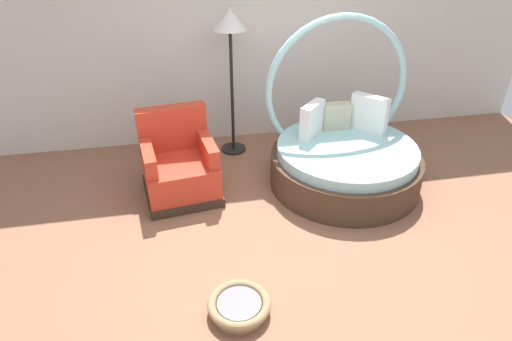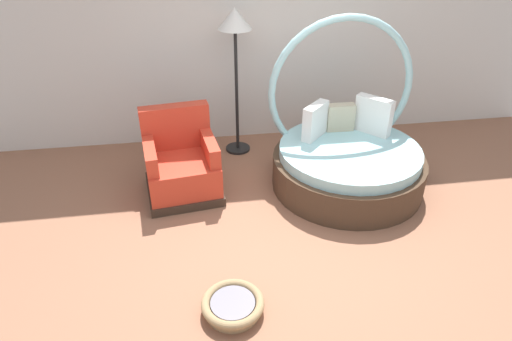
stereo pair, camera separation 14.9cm
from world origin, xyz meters
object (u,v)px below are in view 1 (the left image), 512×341
at_px(round_daybed, 344,153).
at_px(floor_lamp, 230,34).
at_px(red_armchair, 179,167).
at_px(side_table, 185,127).
at_px(pet_basket, 239,306).

relative_size(round_daybed, floor_lamp, 1.01).
height_order(red_armchair, side_table, red_armchair).
bearing_deg(side_table, pet_basket, -84.39).
distance_m(round_daybed, floor_lamp, 1.91).
bearing_deg(side_table, round_daybed, -27.18).
relative_size(round_daybed, red_armchair, 1.96).
bearing_deg(side_table, floor_lamp, 7.04).
bearing_deg(round_daybed, floor_lamp, 139.39).
relative_size(red_armchair, floor_lamp, 0.52).
relative_size(pet_basket, floor_lamp, 0.28).
bearing_deg(pet_basket, side_table, 95.61).
height_order(side_table, floor_lamp, floor_lamp).
bearing_deg(pet_basket, red_armchair, 101.43).
xyz_separation_m(red_armchair, side_table, (0.11, 0.80, 0.10)).
xyz_separation_m(round_daybed, pet_basket, (-1.50, -1.74, -0.29)).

